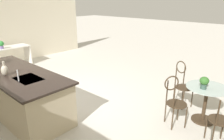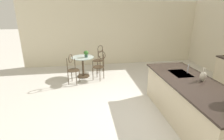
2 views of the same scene
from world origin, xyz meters
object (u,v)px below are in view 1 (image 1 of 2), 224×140
object	(u,v)px
writing_desk	(12,53)
vase_on_counter	(5,70)
potted_plant_on_table	(204,82)
bistro_table	(205,101)
chair_near_window	(183,82)
chair_toward_desk	(223,116)
chair_by_island	(174,99)
potted_plant_on_desk	(1,44)

from	to	relation	value
writing_desk	vase_on_counter	size ratio (longest dim) A/B	4.17
potted_plant_on_table	bistro_table	bearing A→B (deg)	-106.41
chair_near_window	chair_toward_desk	size ratio (longest dim) A/B	1.00
chair_by_island	potted_plant_on_desk	size ratio (longest dim) A/B	3.88
potted_plant_on_desk	vase_on_counter	bearing A→B (deg)	160.25
chair_near_window	chair_by_island	distance (m)	0.93
bistro_table	chair_toward_desk	xyz separation A→B (m)	(-0.46, 0.62, 0.13)
writing_desk	bistro_table	bearing A→B (deg)	-171.28
vase_on_counter	writing_desk	bearing A→B (deg)	-24.19
writing_desk	potted_plant_on_desk	size ratio (longest dim) A/B	4.47
chair_near_window	vase_on_counter	bearing A→B (deg)	49.75
chair_near_window	vase_on_counter	xyz separation A→B (m)	(2.41, 2.84, 0.46)
vase_on_counter	potted_plant_on_desk	bearing A→B (deg)	-19.75
chair_toward_desk	vase_on_counter	xyz separation A→B (m)	(3.50, 1.90, 0.46)
vase_on_counter	bistro_table	bearing A→B (deg)	-140.38
chair_toward_desk	potted_plant_on_desk	bearing A→B (deg)	6.05
bistro_table	chair_by_island	xyz separation A→B (m)	(0.39, 0.57, 0.13)
chair_by_island	vase_on_counter	size ratio (longest dim) A/B	3.62
potted_plant_on_table	potted_plant_on_desk	bearing A→B (deg)	10.85
chair_toward_desk	potted_plant_on_desk	size ratio (longest dim) A/B	3.88
writing_desk	potted_plant_on_desk	world-z (taller)	potted_plant_on_desk
potted_plant_on_desk	vase_on_counter	world-z (taller)	vase_on_counter
potted_plant_on_table	writing_desk	bearing A→B (deg)	7.60
chair_near_window	potted_plant_on_table	distance (m)	0.81
potted_plant_on_desk	chair_near_window	bearing A→B (deg)	-163.68
chair_by_island	potted_plant_on_table	xyz separation A→B (m)	(-0.35, -0.44, 0.30)
chair_by_island	writing_desk	bearing A→B (deg)	3.93
vase_on_counter	chair_near_window	bearing A→B (deg)	-130.25
chair_near_window	chair_by_island	xyz separation A→B (m)	(-0.24, 0.90, 0.00)
potted_plant_on_desk	potted_plant_on_table	bearing A→B (deg)	-169.15
chair_by_island	vase_on_counter	xyz separation A→B (m)	(2.65, 1.94, 0.46)
chair_near_window	chair_toward_desk	xyz separation A→B (m)	(-1.09, 0.95, 0.00)
chair_toward_desk	potted_plant_on_table	xyz separation A→B (m)	(0.50, -0.48, 0.30)
bistro_table	chair_by_island	distance (m)	0.70
chair_by_island	chair_toward_desk	size ratio (longest dim) A/B	1.00
chair_near_window	writing_desk	size ratio (longest dim) A/B	0.87
potted_plant_on_table	vase_on_counter	world-z (taller)	vase_on_counter
writing_desk	chair_toward_desk	bearing A→B (deg)	-176.94
chair_toward_desk	potted_plant_on_desk	world-z (taller)	chair_toward_desk
writing_desk	potted_plant_on_desk	xyz separation A→B (m)	(-0.12, 0.35, 0.39)
chair_near_window	writing_desk	world-z (taller)	chair_near_window
writing_desk	vase_on_counter	xyz separation A→B (m)	(-3.40, 1.53, 0.52)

